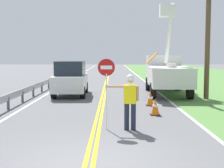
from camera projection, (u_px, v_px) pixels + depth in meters
name	position (u px, v px, depth m)	size (l,w,h in m)	color
ground_plane	(90.00, 161.00, 7.31)	(160.00, 160.00, 0.00)	#5B5B5E
centerline_yellow_left	(105.00, 84.00, 27.23)	(0.11, 110.00, 0.01)	yellow
centerline_yellow_right	(107.00, 84.00, 27.23)	(0.11, 110.00, 0.01)	yellow
edge_line_right	(147.00, 84.00, 27.23)	(0.12, 110.00, 0.01)	silver
edge_line_left	(64.00, 84.00, 27.23)	(0.12, 110.00, 0.01)	silver
flagger_worker	(130.00, 98.00, 10.25)	(1.08, 0.29, 1.83)	#1E2338
stop_sign_paddle	(106.00, 78.00, 10.29)	(0.56, 0.04, 2.33)	silver
utility_bucket_truck	(166.00, 71.00, 20.17)	(2.96, 6.91, 5.70)	silver
oncoming_suv_nearest	(71.00, 78.00, 19.28)	(2.00, 4.65, 2.10)	silver
utility_pole_near	(208.00, 20.00, 17.36)	(1.80, 0.28, 8.37)	brown
traffic_cone_lead	(155.00, 107.00, 12.91)	(0.40, 0.40, 0.70)	orange
traffic_cone_mid	(150.00, 99.00, 15.35)	(0.40, 0.40, 0.70)	orange
guardrail_left_shoulder	(45.00, 83.00, 22.25)	(0.10, 32.00, 0.71)	#9EA0A3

